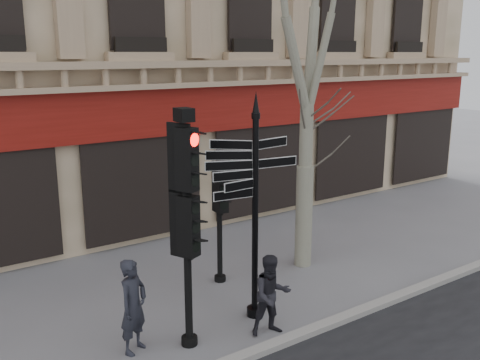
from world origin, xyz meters
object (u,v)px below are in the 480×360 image
object	(u,v)px
traffic_signal_main	(186,201)
pedestrian_a	(133,306)
traffic_signal_secondary	(219,202)
pedestrian_b	(272,295)
fingerpost	(255,170)

from	to	relation	value
traffic_signal_main	pedestrian_a	xyz separation A→B (m)	(-0.89, 0.37, -1.84)
traffic_signal_main	traffic_signal_secondary	bearing A→B (deg)	22.43
traffic_signal_main	pedestrian_b	distance (m)	2.47
traffic_signal_main	traffic_signal_secondary	size ratio (longest dim) A/B	1.57
traffic_signal_secondary	traffic_signal_main	bearing A→B (deg)	-129.76
traffic_signal_secondary	pedestrian_a	distance (m)	3.44
traffic_signal_main	pedestrian_a	world-z (taller)	traffic_signal_main
traffic_signal_main	pedestrian_a	bearing A→B (deg)	133.69
traffic_signal_main	traffic_signal_secondary	world-z (taller)	traffic_signal_main
pedestrian_a	fingerpost	bearing A→B (deg)	-34.43
fingerpost	traffic_signal_main	xyz separation A→B (m)	(-1.62, -0.21, -0.30)
fingerpost	traffic_signal_main	bearing A→B (deg)	-154.42
pedestrian_a	pedestrian_b	bearing A→B (deg)	-51.68
pedestrian_b	pedestrian_a	bearing A→B (deg)	173.86
fingerpost	traffic_signal_secondary	xyz separation A→B (m)	(0.34, 1.80, -1.10)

